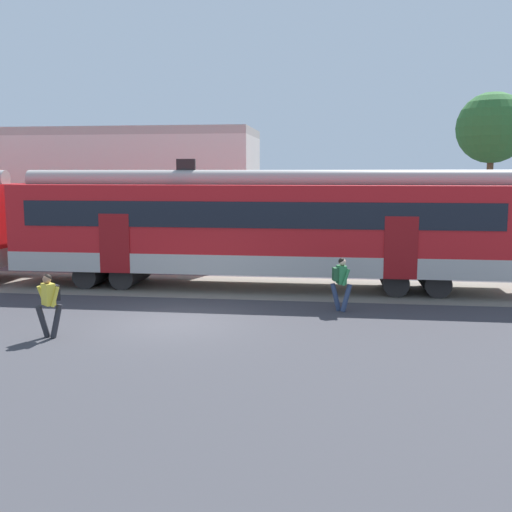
# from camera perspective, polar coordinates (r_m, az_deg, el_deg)

# --- Properties ---
(ground_plane) EXTENTS (160.00, 160.00, 0.00)m
(ground_plane) POSITION_cam_1_polar(r_m,az_deg,el_deg) (17.35, -7.60, -6.23)
(ground_plane) COLOR #38383D
(commuter_train) EXTENTS (38.05, 3.07, 4.73)m
(commuter_train) POSITION_cam_1_polar(r_m,az_deg,el_deg) (24.49, -19.94, 2.83)
(commuter_train) COLOR #B7B2AD
(commuter_train) RESTS_ON ground
(pedestrian_yellow) EXTENTS (0.67, 0.52, 1.67)m
(pedestrian_yellow) POSITION_cam_1_polar(r_m,az_deg,el_deg) (16.27, -19.07, -3.97)
(pedestrian_yellow) COLOR #28282D
(pedestrian_yellow) RESTS_ON ground
(pedestrian_green) EXTENTS (0.70, 0.53, 1.67)m
(pedestrian_green) POSITION_cam_1_polar(r_m,az_deg,el_deg) (18.46, 8.06, -2.24)
(pedestrian_green) COLOR navy
(pedestrian_green) RESTS_ON ground
(background_building) EXTENTS (18.70, 5.00, 9.20)m
(background_building) POSITION_cam_1_polar(r_m,az_deg,el_deg) (32.59, -16.85, 5.79)
(background_building) COLOR beige
(background_building) RESTS_ON ground
(street_tree_right) EXTENTS (3.50, 3.50, 8.20)m
(street_tree_right) POSITION_cam_1_polar(r_m,az_deg,el_deg) (32.53, 21.56, 11.22)
(street_tree_right) COLOR brown
(street_tree_right) RESTS_ON ground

